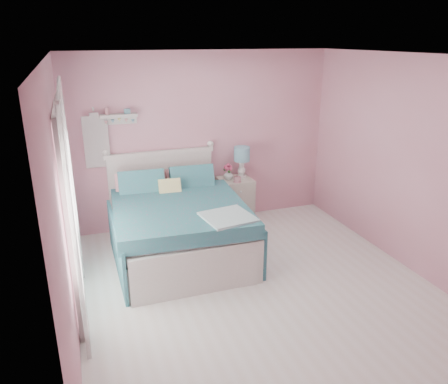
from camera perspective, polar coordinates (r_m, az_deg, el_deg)
floor at (r=5.18m, az=4.76°, el=-12.82°), size 4.50×4.50×0.00m
room_shell at (r=4.53m, az=5.32°, el=4.34°), size 4.50×4.50×4.50m
bed at (r=5.81m, az=-6.10°, el=-4.50°), size 1.73×2.11×1.20m
nightstand at (r=6.82m, az=1.46°, el=-1.12°), size 0.49×0.49×0.71m
table_lamp at (r=6.68m, az=2.34°, el=4.69°), size 0.24×0.24×0.48m
vase at (r=6.65m, az=0.57°, el=2.28°), size 0.17×0.17×0.15m
teacup at (r=6.53m, az=1.75°, el=1.66°), size 0.13×0.13×0.09m
roses at (r=6.61m, az=0.56°, el=3.22°), size 0.14×0.11×0.12m
wall_shelf at (r=6.28m, az=-13.64°, el=9.57°), size 0.50×0.15×0.25m
hanging_dress at (r=6.31m, az=-16.33°, el=6.27°), size 0.34×0.03×0.72m
french_door at (r=4.69m, az=-19.61°, el=-2.78°), size 0.04×1.32×2.16m
curtain_near at (r=3.96m, az=-18.93°, el=-5.19°), size 0.04×0.40×2.32m
curtain_far at (r=5.36m, az=-19.30°, el=1.21°), size 0.04×0.40×2.32m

